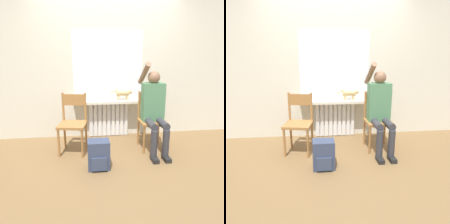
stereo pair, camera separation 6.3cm
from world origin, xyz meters
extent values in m
plane|color=brown|center=(0.00, 0.00, 0.00)|extent=(12.00, 12.00, 0.00)
cube|color=beige|center=(0.00, 1.23, 1.35)|extent=(7.00, 0.06, 2.70)
cube|color=white|center=(0.00, 1.16, 0.33)|extent=(0.74, 0.05, 0.66)
cube|color=white|center=(-0.33, 1.12, 0.33)|extent=(0.06, 0.03, 0.63)
cube|color=white|center=(-0.25, 1.12, 0.33)|extent=(0.06, 0.03, 0.63)
cube|color=white|center=(-0.16, 1.12, 0.33)|extent=(0.06, 0.03, 0.63)
cube|color=white|center=(-0.08, 1.12, 0.33)|extent=(0.06, 0.03, 0.63)
cube|color=white|center=(0.00, 1.12, 0.33)|extent=(0.06, 0.03, 0.63)
cube|color=white|center=(0.08, 1.12, 0.33)|extent=(0.06, 0.03, 0.63)
cube|color=white|center=(0.16, 1.12, 0.33)|extent=(0.06, 0.03, 0.63)
cube|color=white|center=(0.25, 1.12, 0.33)|extent=(0.06, 0.03, 0.63)
cube|color=white|center=(0.33, 1.12, 0.33)|extent=(0.06, 0.03, 0.63)
cube|color=silver|center=(0.00, 1.07, 0.68)|extent=(1.31, 0.26, 0.05)
cube|color=white|center=(0.00, 1.20, 1.31)|extent=(1.25, 0.01, 1.21)
cube|color=#9E6B38|center=(-0.64, 0.48, 0.46)|extent=(0.47, 0.47, 0.04)
cylinder|color=#9E6B38|center=(-0.84, 0.34, 0.22)|extent=(0.04, 0.04, 0.44)
cylinder|color=#9E6B38|center=(-0.49, 0.28, 0.22)|extent=(0.04, 0.04, 0.44)
cylinder|color=#9E6B38|center=(-0.78, 0.69, 0.22)|extent=(0.04, 0.04, 0.44)
cylinder|color=#9E6B38|center=(-0.43, 0.63, 0.22)|extent=(0.04, 0.04, 0.44)
cylinder|color=#9E6B38|center=(-0.78, 0.69, 0.70)|extent=(0.04, 0.04, 0.45)
cylinder|color=#9E6B38|center=(-0.43, 0.63, 0.70)|extent=(0.04, 0.04, 0.45)
cube|color=#9E6B38|center=(-0.60, 0.66, 0.81)|extent=(0.36, 0.09, 0.18)
cube|color=#9E6B38|center=(0.64, 0.48, 0.46)|extent=(0.41, 0.41, 0.04)
cylinder|color=#9E6B38|center=(0.46, 0.30, 0.22)|extent=(0.04, 0.04, 0.44)
cylinder|color=#9E6B38|center=(0.82, 0.31, 0.22)|extent=(0.04, 0.04, 0.44)
cylinder|color=#9E6B38|center=(0.45, 0.66, 0.22)|extent=(0.04, 0.04, 0.44)
cylinder|color=#9E6B38|center=(0.81, 0.66, 0.22)|extent=(0.04, 0.04, 0.44)
cylinder|color=#9E6B38|center=(0.45, 0.66, 0.70)|extent=(0.04, 0.04, 0.45)
cylinder|color=#9E6B38|center=(0.81, 0.66, 0.70)|extent=(0.04, 0.04, 0.45)
cube|color=#9E6B38|center=(0.63, 0.66, 0.81)|extent=(0.37, 0.03, 0.18)
cylinder|color=#333338|center=(0.55, 0.29, 0.49)|extent=(0.11, 0.42, 0.11)
cylinder|color=#333338|center=(0.73, 0.29, 0.49)|extent=(0.11, 0.42, 0.11)
cylinder|color=#333338|center=(0.55, 0.08, 0.23)|extent=(0.10, 0.10, 0.45)
cylinder|color=#333338|center=(0.73, 0.08, 0.23)|extent=(0.10, 0.10, 0.45)
cube|color=black|center=(0.55, 0.02, 0.03)|extent=(0.09, 0.20, 0.06)
cube|color=black|center=(0.73, 0.02, 0.03)|extent=(0.09, 0.20, 0.06)
cube|color=#4C7F56|center=(0.64, 0.50, 0.78)|extent=(0.34, 0.20, 0.60)
sphere|color=#846047|center=(0.64, 0.50, 1.17)|extent=(0.19, 0.19, 0.19)
cylinder|color=#846047|center=(0.52, 0.64, 1.21)|extent=(0.08, 0.50, 0.38)
cylinder|color=#4C7F56|center=(0.79, 0.46, 0.75)|extent=(0.08, 0.08, 0.48)
cylinder|color=#DBB77A|center=(0.25, 1.07, 0.84)|extent=(0.23, 0.11, 0.11)
sphere|color=#DBB77A|center=(0.39, 1.07, 0.85)|extent=(0.08, 0.08, 0.08)
cone|color=#DBB77A|center=(0.39, 1.05, 0.89)|extent=(0.03, 0.03, 0.03)
cone|color=#DBB77A|center=(0.39, 1.09, 0.89)|extent=(0.03, 0.03, 0.03)
cylinder|color=#DBB77A|center=(0.33, 1.04, 0.74)|extent=(0.03, 0.03, 0.08)
cylinder|color=#DBB77A|center=(0.33, 1.10, 0.74)|extent=(0.03, 0.03, 0.08)
cylinder|color=#DBB77A|center=(0.17, 1.04, 0.74)|extent=(0.03, 0.03, 0.08)
cylinder|color=#DBB77A|center=(0.17, 1.10, 0.74)|extent=(0.03, 0.03, 0.08)
cylinder|color=#DBB77A|center=(0.09, 1.07, 0.86)|extent=(0.15, 0.03, 0.10)
cube|color=#333D56|center=(-0.27, -0.07, 0.20)|extent=(0.29, 0.22, 0.40)
cube|color=#333D56|center=(-0.27, -0.20, 0.12)|extent=(0.20, 0.03, 0.18)
camera|label=1|loc=(-0.44, -2.77, 1.50)|focal=35.00mm
camera|label=2|loc=(-0.37, -2.78, 1.50)|focal=35.00mm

